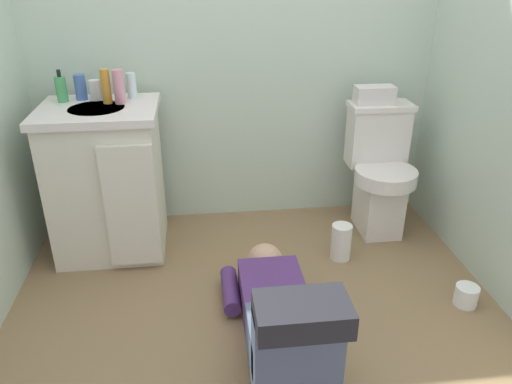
{
  "coord_description": "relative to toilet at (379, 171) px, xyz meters",
  "views": [
    {
      "loc": [
        -0.22,
        -1.84,
        1.52
      ],
      "look_at": [
        0.04,
        0.37,
        0.45
      ],
      "focal_mm": 34.84,
      "sensor_mm": 36.0,
      "label": 1
    }
  ],
  "objects": [
    {
      "name": "bottle_amber",
      "position": [
        -1.5,
        0.02,
        0.54
      ],
      "size": [
        0.05,
        0.05,
        0.18
      ],
      "primitive_type": "cylinder",
      "color": "orange",
      "rests_on": "vanity_cabinet"
    },
    {
      "name": "person_plumber",
      "position": [
        -0.74,
        -0.97,
        -0.19
      ],
      "size": [
        0.39,
        1.06,
        0.52
      ],
      "color": "#512D6B",
      "rests_on": "ground_plane"
    },
    {
      "name": "bottle_clear",
      "position": [
        -1.38,
        0.1,
        0.52
      ],
      "size": [
        0.05,
        0.05,
        0.14
      ],
      "primitive_type": "cylinder",
      "color": "silver",
      "rests_on": "vanity_cabinet"
    },
    {
      "name": "bottle_pink",
      "position": [
        -1.43,
        0.01,
        0.54
      ],
      "size": [
        0.06,
        0.06,
        0.17
      ],
      "primitive_type": "cylinder",
      "color": "pink",
      "rests_on": "vanity_cabinet"
    },
    {
      "name": "ground_plane",
      "position": [
        -0.81,
        -0.73,
        -0.39
      ],
      "size": [
        2.82,
        3.03,
        0.04
      ],
      "primitive_type": "cube",
      "color": "olive"
    },
    {
      "name": "soap_dispenser",
      "position": [
        -1.73,
        0.08,
        0.52
      ],
      "size": [
        0.06,
        0.06,
        0.17
      ],
      "color": "#43A05C",
      "rests_on": "vanity_cabinet"
    },
    {
      "name": "paper_towel_roll",
      "position": [
        -0.3,
        -0.32,
        -0.27
      ],
      "size": [
        0.11,
        0.11,
        0.2
      ],
      "primitive_type": "cylinder",
      "color": "white",
      "rests_on": "ground_plane"
    },
    {
      "name": "wall_back",
      "position": [
        -0.81,
        0.33,
        0.83
      ],
      "size": [
        2.48,
        0.08,
        2.4
      ],
      "primitive_type": "cube",
      "color": "#B8CCB8",
      "rests_on": "ground_plane"
    },
    {
      "name": "bottle_blue",
      "position": [
        -1.64,
        0.11,
        0.52
      ],
      "size": [
        0.06,
        0.06,
        0.13
      ],
      "primitive_type": "cylinder",
      "color": "#456AB2",
      "rests_on": "vanity_cabinet"
    },
    {
      "name": "toilet",
      "position": [
        0.0,
        0.0,
        0.0
      ],
      "size": [
        0.36,
        0.46,
        0.75
      ],
      "color": "silver",
      "rests_on": "ground_plane"
    },
    {
      "name": "faucet",
      "position": [
        -1.54,
        0.1,
        0.5
      ],
      "size": [
        0.02,
        0.02,
        0.1
      ],
      "primitive_type": "cylinder",
      "color": "silver",
      "rests_on": "vanity_cabinet"
    },
    {
      "name": "tissue_box",
      "position": [
        -0.05,
        0.09,
        0.43
      ],
      "size": [
        0.22,
        0.11,
        0.1
      ],
      "primitive_type": "cube",
      "color": "silver",
      "rests_on": "toilet"
    },
    {
      "name": "bottle_white",
      "position": [
        -1.57,
        0.09,
        0.5
      ],
      "size": [
        0.06,
        0.06,
        0.1
      ],
      "primitive_type": "cylinder",
      "color": "white",
      "rests_on": "vanity_cabinet"
    },
    {
      "name": "vanity_cabinet",
      "position": [
        -1.54,
        -0.05,
        0.05
      ],
      "size": [
        0.6,
        0.53,
        0.82
      ],
      "color": "silver",
      "rests_on": "ground_plane"
    },
    {
      "name": "toilet_paper_roll",
      "position": [
        0.19,
        -0.78,
        -0.32
      ],
      "size": [
        0.11,
        0.11,
        0.1
      ],
      "primitive_type": "cylinder",
      "color": "white",
      "rests_on": "ground_plane"
    }
  ]
}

